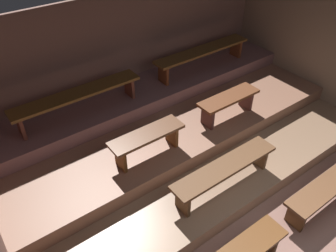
{
  "coord_description": "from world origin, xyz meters",
  "views": [
    {
      "loc": [
        -2.74,
        -0.72,
        3.88
      ],
      "look_at": [
        -0.22,
        2.7,
        0.56
      ],
      "focal_mm": 36.07,
      "sensor_mm": 36.0,
      "label": 1
    }
  ],
  "objects_px": {
    "bench_middle_left": "(147,139)",
    "bench_upper_left": "(78,96)",
    "bench_floor_right": "(327,188)",
    "bench_upper_right": "(203,53)",
    "bench_lower_center": "(225,170)",
    "bench_middle_right": "(228,101)"
  },
  "relations": [
    {
      "from": "bench_middle_left",
      "to": "bench_middle_right",
      "type": "height_order",
      "value": "same"
    },
    {
      "from": "bench_middle_left",
      "to": "bench_upper_left",
      "type": "height_order",
      "value": "bench_upper_left"
    },
    {
      "from": "bench_upper_left",
      "to": "bench_upper_right",
      "type": "distance_m",
      "value": 2.54
    },
    {
      "from": "bench_upper_left",
      "to": "bench_upper_right",
      "type": "xyz_separation_m",
      "value": [
        2.54,
        0.0,
        0.0
      ]
    },
    {
      "from": "bench_lower_center",
      "to": "bench_floor_right",
      "type": "bearing_deg",
      "value": -41.01
    },
    {
      "from": "bench_floor_right",
      "to": "bench_upper_right",
      "type": "distance_m",
      "value": 3.21
    },
    {
      "from": "bench_floor_right",
      "to": "bench_lower_center",
      "type": "distance_m",
      "value": 1.46
    },
    {
      "from": "bench_upper_left",
      "to": "bench_lower_center",
      "type": "bearing_deg",
      "value": -63.05
    },
    {
      "from": "bench_middle_right",
      "to": "bench_upper_right",
      "type": "relative_size",
      "value": 0.54
    },
    {
      "from": "bench_middle_left",
      "to": "bench_upper_left",
      "type": "relative_size",
      "value": 0.54
    },
    {
      "from": "bench_floor_right",
      "to": "bench_middle_left",
      "type": "bearing_deg",
      "value": 132.13
    },
    {
      "from": "bench_upper_right",
      "to": "bench_lower_center",
      "type": "bearing_deg",
      "value": -123.6
    },
    {
      "from": "bench_upper_right",
      "to": "bench_floor_right",
      "type": "bearing_deg",
      "value": -96.51
    },
    {
      "from": "bench_floor_right",
      "to": "bench_lower_center",
      "type": "relative_size",
      "value": 0.89
    },
    {
      "from": "bench_lower_center",
      "to": "bench_upper_right",
      "type": "height_order",
      "value": "bench_upper_right"
    },
    {
      "from": "bench_middle_right",
      "to": "bench_lower_center",
      "type": "bearing_deg",
      "value": -135.45
    },
    {
      "from": "bench_floor_right",
      "to": "bench_upper_left",
      "type": "height_order",
      "value": "bench_upper_left"
    },
    {
      "from": "bench_middle_left",
      "to": "bench_upper_right",
      "type": "bearing_deg",
      "value": 30.21
    },
    {
      "from": "bench_middle_left",
      "to": "bench_upper_right",
      "type": "distance_m",
      "value": 2.42
    },
    {
      "from": "bench_lower_center",
      "to": "bench_middle_left",
      "type": "bearing_deg",
      "value": 123.56
    },
    {
      "from": "bench_upper_left",
      "to": "bench_floor_right",
      "type": "bearing_deg",
      "value": -54.9
    },
    {
      "from": "bench_floor_right",
      "to": "bench_upper_right",
      "type": "height_order",
      "value": "bench_upper_right"
    }
  ]
}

